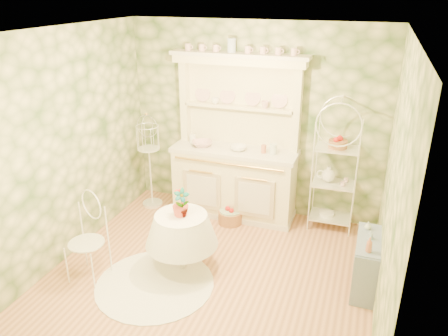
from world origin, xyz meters
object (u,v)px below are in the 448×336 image
(bakers_rack, at_px, (335,167))
(kitchen_dresser, at_px, (235,140))
(side_shelf, at_px, (366,264))
(birdcage_stand, at_px, (150,160))
(cafe_chair, at_px, (87,247))
(floor_basket, at_px, (230,215))
(round_table, at_px, (182,241))

(bakers_rack, bearing_deg, kitchen_dresser, -177.16)
(side_shelf, bearing_deg, birdcage_stand, 159.89)
(kitchen_dresser, relative_size, bakers_rack, 1.28)
(cafe_chair, height_order, birdcage_stand, birdcage_stand)
(bakers_rack, bearing_deg, birdcage_stand, -175.78)
(bakers_rack, height_order, floor_basket, bakers_rack)
(side_shelf, xyz_separation_m, cafe_chair, (-2.97, -0.83, 0.10))
(kitchen_dresser, relative_size, floor_basket, 6.30)
(birdcage_stand, height_order, floor_basket, birdcage_stand)
(side_shelf, distance_m, cafe_chair, 3.08)
(cafe_chair, height_order, floor_basket, cafe_chair)
(kitchen_dresser, distance_m, cafe_chair, 2.38)
(birdcage_stand, bearing_deg, cafe_chair, -84.52)
(cafe_chair, bearing_deg, round_table, 48.32)
(bakers_rack, relative_size, cafe_chair, 2.24)
(round_table, bearing_deg, kitchen_dresser, 84.21)
(birdcage_stand, bearing_deg, kitchen_dresser, 6.52)
(kitchen_dresser, distance_m, round_table, 1.68)
(side_shelf, height_order, cafe_chair, cafe_chair)
(kitchen_dresser, xyz_separation_m, side_shelf, (1.88, -1.15, -0.85))
(bakers_rack, distance_m, side_shelf, 1.47)
(side_shelf, height_order, birdcage_stand, birdcage_stand)
(bakers_rack, height_order, side_shelf, bakers_rack)
(cafe_chair, xyz_separation_m, floor_basket, (1.12, 1.71, -0.28))
(birdcage_stand, bearing_deg, side_shelf, -17.80)
(kitchen_dresser, distance_m, bakers_rack, 1.40)
(round_table, relative_size, cafe_chair, 0.95)
(kitchen_dresser, height_order, floor_basket, kitchen_dresser)
(round_table, bearing_deg, side_shelf, 9.41)
(kitchen_dresser, xyz_separation_m, bakers_rack, (1.37, 0.09, -0.25))
(bakers_rack, distance_m, cafe_chair, 3.25)
(side_shelf, height_order, floor_basket, side_shelf)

